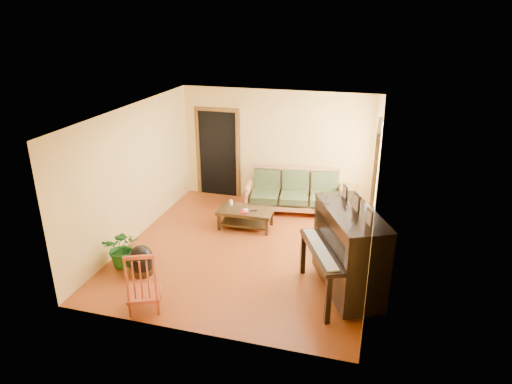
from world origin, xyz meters
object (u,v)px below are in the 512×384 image
(coffee_table, at_px, (246,218))
(piano, at_px, (349,253))
(ceramic_crock, at_px, (359,208))
(potted_plant, at_px, (123,248))
(sofa, at_px, (295,192))
(armchair, at_px, (352,237))
(footstool, at_px, (142,263))
(red_chair, at_px, (143,279))

(coffee_table, xyz_separation_m, piano, (2.22, -1.83, 0.51))
(ceramic_crock, relative_size, potted_plant, 0.36)
(ceramic_crock, xyz_separation_m, potted_plant, (-3.85, -3.40, 0.22))
(sofa, distance_m, armchair, 2.26)
(footstool, bearing_deg, armchair, 23.65)
(potted_plant, bearing_deg, ceramic_crock, 41.48)
(sofa, xyz_separation_m, red_chair, (-1.48, -4.13, 0.04))
(footstool, bearing_deg, sofa, 58.46)
(potted_plant, bearing_deg, sofa, 52.07)
(footstool, distance_m, ceramic_crock, 4.92)
(footstool, bearing_deg, piano, 5.91)
(armchair, relative_size, footstool, 2.06)
(armchair, height_order, ceramic_crock, armchair)
(red_chair, bearing_deg, footstool, 97.45)
(red_chair, bearing_deg, armchair, 15.38)
(piano, bearing_deg, red_chair, 178.05)
(sofa, height_order, coffee_table, sofa)
(coffee_table, distance_m, piano, 2.92)
(red_chair, relative_size, ceramic_crock, 3.99)
(sofa, distance_m, ceramic_crock, 1.48)
(footstool, height_order, ceramic_crock, footstool)
(coffee_table, relative_size, armchair, 1.32)
(armchair, distance_m, ceramic_crock, 2.08)
(piano, bearing_deg, armchair, 66.01)
(sofa, relative_size, ceramic_crock, 8.55)
(sofa, bearing_deg, ceramic_crock, 3.34)
(armchair, distance_m, potted_plant, 4.06)
(sofa, relative_size, potted_plant, 3.09)
(piano, distance_m, red_chair, 3.14)
(piano, xyz_separation_m, ceramic_crock, (0.00, 3.19, -0.59))
(sofa, height_order, red_chair, red_chair)
(coffee_table, xyz_separation_m, red_chair, (-0.67, -3.05, 0.30))
(piano, bearing_deg, coffee_table, 115.69)
(red_chair, bearing_deg, piano, -1.09)
(coffee_table, bearing_deg, red_chair, -102.39)
(sofa, xyz_separation_m, footstool, (-2.00, -3.27, -0.27))
(ceramic_crock, bearing_deg, piano, -90.02)
(coffee_table, xyz_separation_m, potted_plant, (-1.63, -2.04, 0.15))
(coffee_table, bearing_deg, sofa, 53.37)
(piano, height_order, potted_plant, piano)
(red_chair, distance_m, ceramic_crock, 5.28)
(armchair, bearing_deg, red_chair, -153.16)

